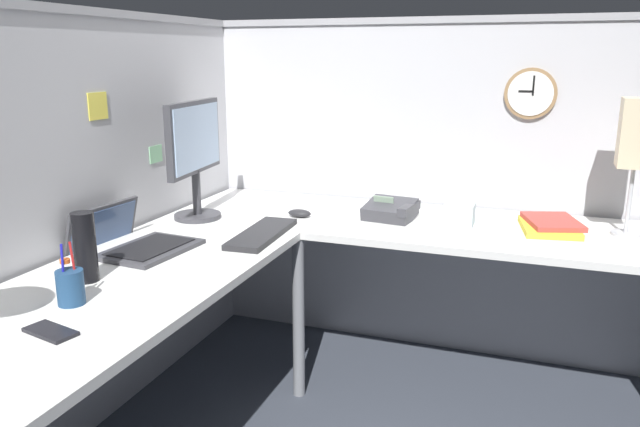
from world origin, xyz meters
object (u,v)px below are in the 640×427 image
laptop (129,242)px  thermos_flask (85,247)px  pen_cup (70,286)px  office_phone (392,211)px  cell_phone (51,332)px  book_stack (550,225)px  wall_clock (531,93)px  keyboard (262,234)px  computer_mouse (299,213)px  desk_lamp_paper (637,137)px  tissue_box (459,214)px  monitor (195,151)px

laptop → thermos_flask: thermos_flask is taller
laptop → pen_cup: (-0.50, -0.17, 0.03)m
laptop → office_phone: laptop is taller
cell_phone → book_stack: (1.45, -1.19, 0.02)m
thermos_flask → wall_clock: (1.41, -1.23, 0.41)m
laptop → keyboard: (0.30, -0.39, -0.01)m
laptop → office_phone: 1.08m
computer_mouse → book_stack: book_stack is taller
laptop → desk_lamp_paper: desk_lamp_paper is taller
keyboard → office_phone: office_phone is taller
keyboard → pen_cup: size_ratio=2.39×
computer_mouse → thermos_flask: bearing=161.1°
pen_cup → office_phone: bearing=-27.1°
pen_cup → tissue_box: bearing=-36.5°
office_phone → tissue_box: (0.01, -0.28, 0.01)m
monitor → laptop: bearing=178.4°
office_phone → tissue_box: office_phone is taller
thermos_flask → tissue_box: size_ratio=1.83×
pen_cup → cell_phone: 0.20m
thermos_flask → desk_lamp_paper: 2.00m
tissue_box → wall_clock: size_ratio=0.55×
keyboard → desk_lamp_paper: size_ratio=0.81×
cell_phone → book_stack: 1.87m
computer_mouse → book_stack: (0.15, -1.03, 0.00)m
computer_mouse → desk_lamp_paper: (0.17, -1.30, 0.37)m
monitor → wall_clock: (0.62, -1.31, 0.23)m
pen_cup → thermos_flask: size_ratio=0.82×
book_stack → desk_lamp_paper: bearing=-85.6°
tissue_box → wall_clock: 0.63m
desk_lamp_paper → cell_phone: bearing=135.2°
cell_phone → desk_lamp_paper: size_ratio=0.27×
monitor → computer_mouse: size_ratio=4.81×
pen_cup → cell_phone: bearing=-154.1°
book_stack → tissue_box: (-0.04, 0.36, 0.02)m
office_phone → desk_lamp_paper: size_ratio=0.43×
thermos_flask → keyboard: bearing=-25.6°
pen_cup → laptop: bearing=19.1°
monitor → laptop: size_ratio=1.22×
keyboard → computer_mouse: computer_mouse is taller
laptop → tissue_box: laptop is taller
monitor → cell_phone: size_ratio=3.47×
desk_lamp_paper → tissue_box: 0.72m
keyboard → computer_mouse: bearing=-7.5°
laptop → wall_clock: 1.78m
keyboard → pen_cup: bearing=161.7°
monitor → book_stack: bearing=-77.6°
laptop → book_stack: laptop is taller
book_stack → wall_clock: wall_clock is taller
wall_clock → laptop: bearing=129.4°
monitor → book_stack: monitor is taller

